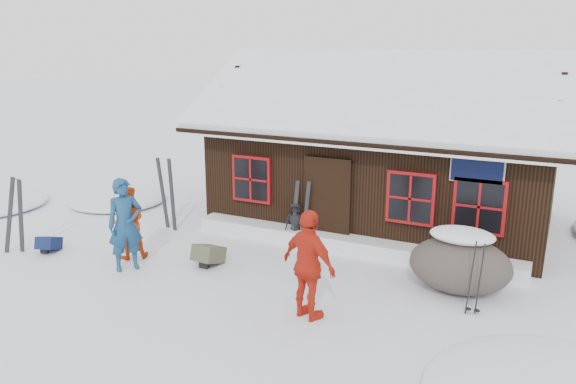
% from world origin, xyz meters
% --- Properties ---
extents(ground, '(120.00, 120.00, 0.00)m').
position_xyz_m(ground, '(0.00, 0.00, 0.00)').
color(ground, white).
rests_on(ground, ground).
extents(mountain_hut, '(8.90, 6.09, 4.42)m').
position_xyz_m(mountain_hut, '(1.50, 4.98, 1.58)').
color(mountain_hut, black).
rests_on(mountain_hut, ground).
extents(snow_drift, '(7.60, 0.60, 0.35)m').
position_xyz_m(snow_drift, '(1.50, 2.25, 0.17)').
color(snow_drift, white).
rests_on(snow_drift, ground).
extents(snow_mounds, '(20.60, 13.20, 0.48)m').
position_xyz_m(snow_mounds, '(1.65, 1.86, 0.00)').
color(snow_mounds, white).
rests_on(snow_mounds, ground).
extents(skier_teal, '(0.79, 0.84, 1.93)m').
position_xyz_m(skier_teal, '(-2.22, -0.77, 0.96)').
color(skier_teal, navy).
rests_on(skier_teal, ground).
extents(skier_orange_left, '(0.98, 0.97, 1.60)m').
position_xyz_m(skier_orange_left, '(-2.63, -0.25, 0.80)').
color(skier_orange_left, '#C8410E').
rests_on(skier_orange_left, ground).
extents(skier_orange_right, '(1.21, 0.82, 1.91)m').
position_xyz_m(skier_orange_right, '(2.02, -1.06, 0.96)').
color(skier_orange_right, red).
rests_on(skier_orange_right, ground).
extents(skier_crouched, '(0.55, 0.43, 0.98)m').
position_xyz_m(skier_crouched, '(0.20, 2.20, 0.49)').
color(skier_crouched, black).
rests_on(skier_crouched, ground).
extents(boulder, '(1.89, 1.42, 1.11)m').
position_xyz_m(boulder, '(4.11, 1.18, 0.56)').
color(boulder, '#544A43').
rests_on(boulder, ground).
extents(ski_pair_left, '(0.69, 0.25, 1.78)m').
position_xyz_m(ski_pair_left, '(-5.05, -1.13, 0.85)').
color(ski_pair_left, black).
rests_on(ski_pair_left, ground).
extents(ski_pair_mid, '(0.56, 0.14, 1.86)m').
position_xyz_m(ski_pair_mid, '(-3.13, 1.74, 0.88)').
color(ski_pair_mid, black).
rests_on(ski_pair_mid, ground).
extents(ski_pair_right, '(0.43, 0.23, 1.56)m').
position_xyz_m(ski_pair_right, '(0.32, 2.20, 0.73)').
color(ski_pair_right, black).
rests_on(ski_pair_right, ground).
extents(ski_poles, '(0.24, 0.12, 1.36)m').
position_xyz_m(ski_poles, '(4.50, 0.33, 0.64)').
color(ski_poles, black).
rests_on(ski_poles, ground).
extents(backpack_blue, '(0.52, 0.60, 0.28)m').
position_xyz_m(backpack_blue, '(-4.49, -0.80, 0.14)').
color(backpack_blue, '#101B46').
rests_on(backpack_blue, ground).
extents(backpack_olive, '(0.49, 0.64, 0.34)m').
position_xyz_m(backpack_olive, '(-0.84, 0.14, 0.17)').
color(backpack_olive, '#4C4B36').
rests_on(backpack_olive, ground).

